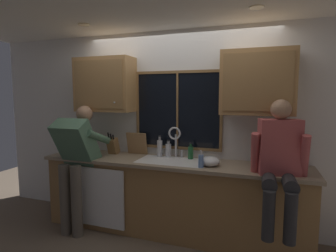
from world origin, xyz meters
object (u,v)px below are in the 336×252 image
person_sitting_on_counter (279,158)px  mixing_bowl (210,161)px  bottle_amber_small (160,148)px  knife_block (113,146)px  bottle_green_glass (191,152)px  cutting_board (137,143)px  bottle_tall_clear (168,150)px  person_standing (76,156)px  soap_dispenser (201,161)px

person_sitting_on_counter → mixing_bowl: (-0.72, 0.20, -0.13)m
bottle_amber_small → knife_block: bearing=-176.2°
bottle_green_glass → cutting_board: bearing=176.8°
cutting_board → bottle_green_glass: (0.77, -0.04, -0.06)m
person_sitting_on_counter → mixing_bowl: size_ratio=5.63×
person_sitting_on_counter → cutting_board: (-1.78, 0.49, -0.04)m
knife_block → bottle_tall_clear: size_ratio=1.43×
person_sitting_on_counter → bottle_tall_clear: person_sitting_on_counter is taller
person_standing → person_sitting_on_counter: size_ratio=1.26×
knife_block → bottle_green_glass: 1.08m
bottle_green_glass → bottle_tall_clear: 0.30m
person_standing → bottle_amber_small: bearing=28.2°
soap_dispenser → bottle_tall_clear: bearing=144.0°
soap_dispenser → bottle_green_glass: bearing=120.1°
mixing_bowl → person_sitting_on_counter: bearing=-15.3°
person_standing → knife_block: bearing=60.1°
soap_dispenser → bottle_green_glass: bottle_green_glass is taller
bottle_green_glass → bottle_tall_clear: size_ratio=0.91×
knife_block → bottle_tall_clear: bearing=4.5°
cutting_board → bottle_amber_small: 0.36m
cutting_board → bottle_amber_small: (0.35, -0.05, -0.03)m
knife_block → cutting_board: (0.31, 0.10, 0.04)m
soap_dispenser → bottle_tall_clear: size_ratio=0.89×
knife_block → bottle_green_glass: bearing=2.8°
person_standing → bottle_amber_small: (0.93, 0.50, 0.07)m
bottle_green_glass → bottle_amber_small: bearing=-178.9°
person_sitting_on_counter → bottle_green_glass: bearing=156.1°
mixing_bowl → bottle_tall_clear: 0.65m
person_sitting_on_counter → bottle_green_glass: size_ratio=6.15×
bottle_tall_clear → bottle_amber_small: size_ratio=0.80×
bottle_green_glass → bottle_tall_clear: bottle_tall_clear is taller
soap_dispenser → knife_block: bearing=166.5°
cutting_board → bottle_tall_clear: bearing=-4.3°
bottle_tall_clear → person_standing: bearing=-153.7°
person_sitting_on_counter → knife_block: (-2.09, 0.39, -0.08)m
person_standing → person_sitting_on_counter: bearing=1.5°
cutting_board → mixing_bowl: cutting_board is taller
mixing_bowl → bottle_green_glass: size_ratio=1.09×
person_standing → person_sitting_on_counter: (2.35, 0.06, 0.13)m
cutting_board → bottle_green_glass: 0.77m
soap_dispenser → bottle_tall_clear: 0.63m
knife_block → cutting_board: bearing=17.0°
cutting_board → bottle_amber_small: cutting_board is taller
person_sitting_on_counter → mixing_bowl: bearing=164.7°
person_sitting_on_counter → knife_block: size_ratio=3.92×
bottle_amber_small → soap_dispenser: bearing=-29.6°
bottle_green_glass → bottle_amber_small: bottle_amber_small is taller
knife_block → bottle_green_glass: knife_block is taller
knife_block → bottle_green_glass: (1.08, 0.05, -0.02)m
person_standing → bottle_tall_clear: bearing=26.3°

